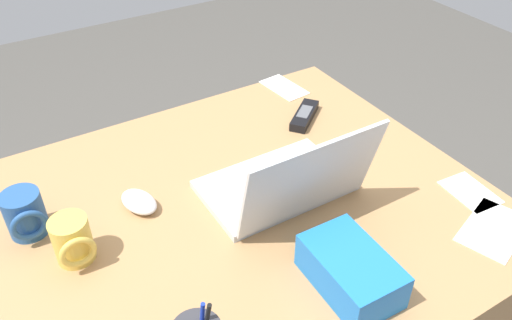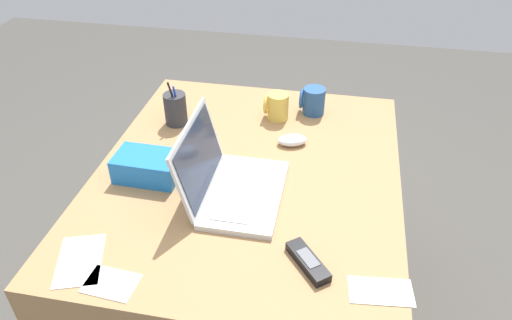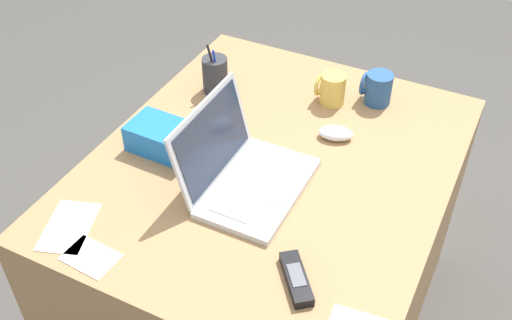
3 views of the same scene
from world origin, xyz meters
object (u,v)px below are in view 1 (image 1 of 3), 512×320
at_px(coffee_mug_white, 73,241).
at_px(snack_bag, 350,271).
at_px(cordless_phone, 304,115).
at_px(computer_mouse, 139,202).
at_px(laptop, 286,183).
at_px(coffee_mug_tall, 25,215).

distance_m(coffee_mug_white, snack_bag, 0.54).
bearing_deg(coffee_mug_white, cordless_phone, -164.90).
bearing_deg(coffee_mug_white, snack_bag, 141.74).
xyz_separation_m(computer_mouse, snack_bag, (-0.26, 0.41, 0.02)).
height_order(laptop, cordless_phone, laptop).
distance_m(computer_mouse, cordless_phone, 0.54).
height_order(coffee_mug_tall, cordless_phone, coffee_mug_tall).
height_order(computer_mouse, cordless_phone, computer_mouse).
height_order(coffee_mug_white, snack_bag, coffee_mug_white).
relative_size(computer_mouse, coffee_mug_tall, 0.99).
bearing_deg(laptop, cordless_phone, -132.55).
height_order(computer_mouse, snack_bag, snack_bag).
distance_m(computer_mouse, coffee_mug_white, 0.18).
bearing_deg(snack_bag, cordless_phone, -117.09).
xyz_separation_m(laptop, coffee_mug_white, (0.46, -0.07, 0.00)).
xyz_separation_m(laptop, snack_bag, (0.03, 0.27, -0.01)).
bearing_deg(snack_bag, coffee_mug_tall, -43.24).
height_order(laptop, computer_mouse, laptop).
bearing_deg(coffee_mug_white, laptop, 171.70).
distance_m(laptop, coffee_mug_white, 0.46).
height_order(coffee_mug_tall, snack_bag, coffee_mug_tall).
relative_size(cordless_phone, snack_bag, 0.73).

